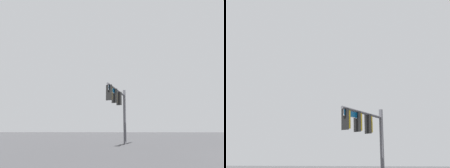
# 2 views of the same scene
# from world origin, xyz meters

# --- Properties ---
(signal_pole_near) EXTENTS (5.32, 1.32, 5.59)m
(signal_pole_near) POSITION_xyz_m (-6.66, -9.12, 3.85)
(signal_pole_near) COLOR #47474C
(signal_pole_near) RESTS_ON ground_plane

